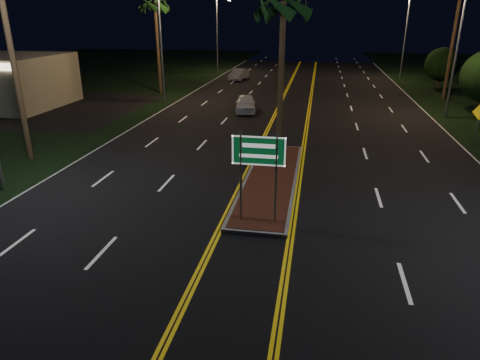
% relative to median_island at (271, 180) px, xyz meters
% --- Properties ---
extents(ground, '(120.00, 120.00, 0.00)m').
position_rel_median_island_xyz_m(ground, '(0.00, -7.00, -0.08)').
color(ground, black).
rests_on(ground, ground).
extents(median_island, '(2.25, 10.25, 0.17)m').
position_rel_median_island_xyz_m(median_island, '(0.00, 0.00, 0.00)').
color(median_island, gray).
rests_on(median_island, ground).
extents(highway_sign, '(1.80, 0.08, 3.20)m').
position_rel_median_island_xyz_m(highway_sign, '(0.00, -4.20, 2.32)').
color(highway_sign, gray).
rests_on(highway_sign, ground).
extents(streetlight_left_mid, '(1.91, 0.44, 9.00)m').
position_rel_median_island_xyz_m(streetlight_left_mid, '(-10.61, 17.00, 5.57)').
color(streetlight_left_mid, gray).
rests_on(streetlight_left_mid, ground).
extents(streetlight_left_far, '(1.91, 0.44, 9.00)m').
position_rel_median_island_xyz_m(streetlight_left_far, '(-10.61, 37.00, 5.57)').
color(streetlight_left_far, gray).
rests_on(streetlight_left_far, ground).
extents(streetlight_right_mid, '(1.91, 0.44, 9.00)m').
position_rel_median_island_xyz_m(streetlight_right_mid, '(10.61, 15.00, 5.57)').
color(streetlight_right_mid, gray).
rests_on(streetlight_right_mid, ground).
extents(streetlight_right_far, '(1.91, 0.44, 9.00)m').
position_rel_median_island_xyz_m(streetlight_right_far, '(10.61, 35.00, 5.57)').
color(streetlight_right_far, gray).
rests_on(streetlight_right_far, ground).
extents(palm_median, '(2.40, 2.40, 8.30)m').
position_rel_median_island_xyz_m(palm_median, '(0.00, 3.50, 7.19)').
color(palm_median, '#382819').
rests_on(palm_median, ground).
extents(palm_left_far, '(2.40, 2.40, 8.80)m').
position_rel_median_island_xyz_m(palm_left_far, '(-12.80, 21.00, 7.66)').
color(palm_left_far, '#382819').
rests_on(palm_left_far, ground).
extents(shrub_far, '(3.24, 3.24, 3.96)m').
position_rel_median_island_xyz_m(shrub_far, '(13.80, 29.00, 2.25)').
color(shrub_far, '#382819').
rests_on(shrub_far, ground).
extents(car_near, '(2.60, 4.64, 1.46)m').
position_rel_median_island_xyz_m(car_near, '(-3.55, 14.25, 0.65)').
color(car_near, white).
rests_on(car_near, ground).
extents(car_far, '(2.48, 4.55, 1.44)m').
position_rel_median_island_xyz_m(car_far, '(-7.15, 31.02, 0.64)').
color(car_far, '#B6B8C1').
rests_on(car_far, ground).
extents(warning_sign, '(0.95, 0.36, 2.38)m').
position_rel_median_island_xyz_m(warning_sign, '(10.80, 7.94, 1.46)').
color(warning_sign, gray).
rests_on(warning_sign, ground).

